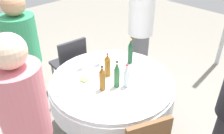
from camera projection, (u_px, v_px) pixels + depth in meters
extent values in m
plane|color=gray|center=(112.00, 128.00, 2.93)|extent=(10.00, 10.00, 0.00)
cylinder|color=white|center=(112.00, 81.00, 2.55)|extent=(1.32, 1.32, 0.04)
cylinder|color=white|center=(112.00, 90.00, 2.62)|extent=(1.35, 1.35, 0.22)
cylinder|color=slate|center=(112.00, 114.00, 2.80)|extent=(0.14, 0.14, 0.48)
cylinder|color=slate|center=(112.00, 127.00, 2.92)|extent=(0.56, 0.56, 0.03)
cylinder|color=#2D6B38|center=(117.00, 78.00, 2.37)|extent=(0.06, 0.06, 0.20)
cone|color=#2D6B38|center=(117.00, 66.00, 2.30)|extent=(0.05, 0.05, 0.08)
cylinder|color=black|center=(117.00, 62.00, 2.27)|extent=(0.03, 0.03, 0.01)
cylinder|color=#8C5619|center=(108.00, 68.00, 2.54)|extent=(0.07, 0.07, 0.20)
cone|color=#8C5619|center=(107.00, 57.00, 2.47)|extent=(0.06, 0.06, 0.06)
cylinder|color=red|center=(107.00, 54.00, 2.45)|extent=(0.02, 0.02, 0.01)
cylinder|color=silver|center=(127.00, 78.00, 2.38)|extent=(0.06, 0.06, 0.19)
cone|color=silver|center=(127.00, 68.00, 2.32)|extent=(0.06, 0.06, 0.05)
cylinder|color=red|center=(127.00, 65.00, 2.30)|extent=(0.02, 0.02, 0.01)
cylinder|color=#194728|center=(130.00, 55.00, 2.76)|extent=(0.06, 0.06, 0.22)
cone|color=#194728|center=(131.00, 43.00, 2.68)|extent=(0.05, 0.05, 0.07)
cylinder|color=gold|center=(131.00, 40.00, 2.66)|extent=(0.03, 0.03, 0.01)
cylinder|color=#8C5619|center=(102.00, 81.00, 2.33)|extent=(0.06, 0.06, 0.21)
cone|color=#8C5619|center=(102.00, 70.00, 2.26)|extent=(0.05, 0.05, 0.05)
cylinder|color=black|center=(102.00, 67.00, 2.24)|extent=(0.03, 0.03, 0.01)
cylinder|color=white|center=(82.00, 69.00, 2.71)|extent=(0.06, 0.06, 0.00)
cylinder|color=white|center=(82.00, 66.00, 2.69)|extent=(0.01, 0.01, 0.08)
cylinder|color=white|center=(81.00, 60.00, 2.65)|extent=(0.06, 0.06, 0.07)
cylinder|color=gold|center=(81.00, 62.00, 2.66)|extent=(0.05, 0.05, 0.03)
cylinder|color=white|center=(98.00, 65.00, 2.78)|extent=(0.06, 0.06, 0.00)
cylinder|color=white|center=(98.00, 62.00, 2.76)|extent=(0.01, 0.01, 0.06)
cylinder|color=white|center=(98.00, 58.00, 2.73)|extent=(0.07, 0.07, 0.06)
cylinder|color=gold|center=(98.00, 59.00, 2.74)|extent=(0.06, 0.06, 0.02)
cylinder|color=white|center=(152.00, 96.00, 2.28)|extent=(0.21, 0.21, 0.02)
cylinder|color=white|center=(84.00, 81.00, 2.50)|extent=(0.23, 0.23, 0.02)
ellipsoid|color=#8C9E59|center=(84.00, 79.00, 2.49)|extent=(0.10, 0.09, 0.02)
cube|color=silver|center=(124.00, 104.00, 2.19)|extent=(0.16, 0.11, 0.00)
cube|color=silver|center=(134.00, 69.00, 2.69)|extent=(0.03, 0.18, 0.00)
cube|color=white|center=(65.00, 92.00, 2.33)|extent=(0.20, 0.20, 0.02)
cylinder|color=slate|center=(33.00, 95.00, 2.77)|extent=(0.26, 0.26, 0.90)
cylinder|color=#2D8C59|center=(21.00, 40.00, 2.39)|extent=(0.34, 0.34, 0.51)
sphere|color=tan|center=(13.00, 4.00, 2.20)|extent=(0.23, 0.23, 0.23)
cylinder|color=#D8727F|center=(22.00, 104.00, 1.62)|extent=(0.34, 0.34, 0.59)
sphere|color=beige|center=(8.00, 51.00, 1.40)|extent=(0.23, 0.23, 0.23)
cylinder|color=slate|center=(138.00, 60.00, 3.49)|extent=(0.26, 0.26, 0.85)
cylinder|color=white|center=(142.00, 15.00, 3.12)|extent=(0.34, 0.34, 0.52)
cube|color=#2D2D33|center=(68.00, 64.00, 3.36)|extent=(0.44, 0.44, 0.04)
cube|color=#2D2D33|center=(73.00, 56.00, 3.13)|extent=(0.08, 0.40, 0.42)
cylinder|color=gray|center=(74.00, 69.00, 3.69)|extent=(0.03, 0.03, 0.43)
cylinder|color=gray|center=(54.00, 76.00, 3.51)|extent=(0.03, 0.03, 0.43)
cylinder|color=gray|center=(86.00, 79.00, 3.46)|extent=(0.03, 0.03, 0.43)
cylinder|color=gray|center=(65.00, 87.00, 3.28)|extent=(0.03, 0.03, 0.43)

